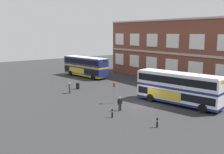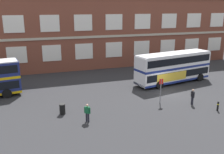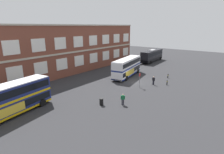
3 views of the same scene
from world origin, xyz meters
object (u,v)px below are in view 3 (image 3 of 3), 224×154
at_px(touring_coach, 152,56).
at_px(safety_bollard_west, 168,76).
at_px(double_decker_middle, 127,67).
at_px(safety_bollard_east, 167,83).
at_px(bus_stand_flag, 140,79).
at_px(double_decker_near, 10,100).
at_px(waiting_passenger, 153,80).
at_px(second_passenger, 123,99).
at_px(station_litter_bin, 101,102).

bearing_deg(touring_coach, safety_bollard_west, -144.09).
height_order(double_decker_middle, safety_bollard_west, double_decker_middle).
xyz_separation_m(safety_bollard_west, safety_bollard_east, (-4.96, -1.72, 0.00)).
distance_m(double_decker_middle, bus_stand_flag, 8.14).
xyz_separation_m(double_decker_near, waiting_passenger, (22.69, -9.00, -1.22)).
relative_size(double_decker_middle, second_passenger, 6.64).
bearing_deg(double_decker_near, safety_bollard_west, -18.06).
xyz_separation_m(double_decker_middle, station_litter_bin, (-15.61, -5.71, -1.63)).
bearing_deg(double_decker_near, station_litter_bin, -37.20).
bearing_deg(double_decker_near, second_passenger, -40.31).
bearing_deg(bus_stand_flag, station_litter_bin, 177.51).
bearing_deg(double_decker_middle, second_passenger, -149.22).
bearing_deg(safety_bollard_east, bus_stand_flag, 140.57).
bearing_deg(waiting_passenger, safety_bollard_west, -4.29).
bearing_deg(safety_bollard_east, second_passenger, 172.75).
xyz_separation_m(second_passenger, safety_bollard_east, (12.84, -1.63, -0.44)).
xyz_separation_m(touring_coach, second_passenger, (-33.52, -11.47, -0.98)).
relative_size(touring_coach, safety_bollard_east, 12.76).
bearing_deg(touring_coach, station_litter_bin, -165.72).
bearing_deg(double_decker_middle, station_litter_bin, -159.89).
xyz_separation_m(double_decker_near, touring_coach, (44.79, 1.91, -0.24)).
bearing_deg(safety_bollard_west, double_decker_near, 161.94).
distance_m(double_decker_near, double_decker_middle, 25.02).
relative_size(touring_coach, safety_bollard_west, 12.76).
bearing_deg(station_litter_bin, double_decker_near, 142.80).
height_order(waiting_passenger, safety_bollard_east, waiting_passenger).
relative_size(double_decker_near, waiting_passenger, 6.63).
bearing_deg(double_decker_middle, safety_bollard_east, -95.05).
height_order(double_decker_near, bus_stand_flag, double_decker_near).
relative_size(station_litter_bin, safety_bollard_west, 1.08).
bearing_deg(double_decker_near, safety_bollard_east, -24.91).
height_order(bus_stand_flag, safety_bollard_east, bus_stand_flag).
distance_m(touring_coach, station_litter_bin, 36.58).
xyz_separation_m(station_litter_bin, safety_bollard_east, (14.74, -4.08, -0.03)).
xyz_separation_m(double_decker_near, double_decker_middle, (24.98, -1.40, 0.00)).
xyz_separation_m(double_decker_middle, safety_bollard_east, (-0.86, -9.80, -1.66)).
relative_size(touring_coach, bus_stand_flag, 4.49).
xyz_separation_m(double_decker_middle, second_passenger, (-13.71, -8.16, -1.22)).
height_order(second_passenger, safety_bollard_east, second_passenger).
relative_size(bus_stand_flag, safety_bollard_west, 2.84).
bearing_deg(touring_coach, safety_bollard_east, -147.64).
relative_size(double_decker_near, touring_coach, 0.93).
height_order(waiting_passenger, bus_stand_flag, bus_stand_flag).
relative_size(second_passenger, safety_bollard_east, 1.79).
height_order(touring_coach, bus_stand_flag, touring_coach).
relative_size(double_decker_near, safety_bollard_east, 11.86).
height_order(double_decker_middle, waiting_passenger, double_decker_middle).
bearing_deg(safety_bollard_west, second_passenger, -179.74).
height_order(waiting_passenger, safety_bollard_west, waiting_passenger).
bearing_deg(double_decker_middle, touring_coach, 9.47).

